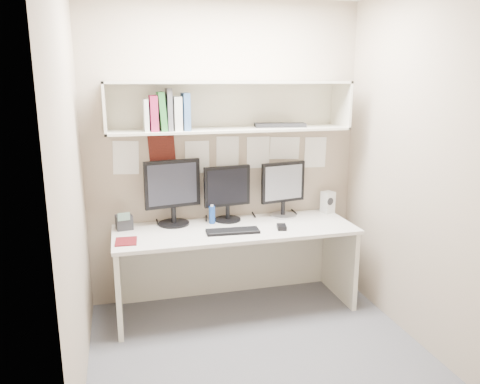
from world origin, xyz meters
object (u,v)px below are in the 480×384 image
object	(u,v)px
desk	(235,268)
desk_phone	(124,222)
monitor_right	(283,187)
maroon_notebook	(126,241)
speaker	(328,202)
monitor_left	(173,191)
monitor_center	(227,191)
keyboard	(233,231)

from	to	relation	value
desk	desk_phone	xyz separation A→B (m)	(-0.90, 0.18, 0.43)
desk	desk_phone	bearing A→B (deg)	168.49
monitor_right	maroon_notebook	bearing A→B (deg)	-175.77
monitor_right	desk_phone	bearing A→B (deg)	171.07
desk	monitor_right	world-z (taller)	monitor_right
speaker	desk	bearing A→B (deg)	176.10
monitor_left	monitor_right	xyz separation A→B (m)	(0.98, 0.00, -0.03)
speaker	maroon_notebook	bearing A→B (deg)	174.13
monitor_center	desk_phone	bearing A→B (deg)	175.17
monitor_right	maroon_notebook	world-z (taller)	monitor_right
desk	keyboard	bearing A→B (deg)	-112.26
monitor_center	maroon_notebook	bearing A→B (deg)	-164.69
monitor_left	desk_phone	world-z (taller)	monitor_left
monitor_center	desk_phone	xyz separation A→B (m)	(-0.88, -0.04, -0.20)
monitor_center	speaker	world-z (taller)	monitor_center
desk	maroon_notebook	size ratio (longest dim) A/B	10.20
monitor_center	monitor_right	size ratio (longest dim) A/B	0.98
desk	keyboard	xyz separation A→B (m)	(-0.05, -0.13, 0.37)
desk_phone	desk	bearing A→B (deg)	-21.36
desk	speaker	size ratio (longest dim) A/B	10.09
monitor_left	speaker	world-z (taller)	monitor_left
monitor_left	monitor_right	bearing A→B (deg)	-10.06
keyboard	desk_phone	world-z (taller)	desk_phone
keyboard	desk_phone	distance (m)	0.90
monitor_left	desk_phone	distance (m)	0.47
desk	desk_phone	world-z (taller)	desk_phone
maroon_notebook	desk	bearing A→B (deg)	12.68
monitor_center	maroon_notebook	xyz separation A→B (m)	(-0.88, -0.36, -0.26)
desk	speaker	world-z (taller)	speaker
monitor_left	speaker	xyz separation A→B (m)	(1.42, 0.00, -0.20)
keyboard	desk_phone	xyz separation A→B (m)	(-0.84, 0.31, 0.05)
speaker	desk_phone	bearing A→B (deg)	164.05
keyboard	desk	bearing A→B (deg)	71.48
desk	speaker	distance (m)	1.07
monitor_right	keyboard	distance (m)	0.70
monitor_center	speaker	xyz separation A→B (m)	(0.95, 0.00, -0.16)
desk	monitor_left	size ratio (longest dim) A/B	3.61
keyboard	speaker	world-z (taller)	speaker
monitor_right	desk_phone	xyz separation A→B (m)	(-1.39, -0.04, -0.20)
maroon_notebook	monitor_right	bearing A→B (deg)	18.15
keyboard	monitor_left	bearing A→B (deg)	145.28
keyboard	desk_phone	bearing A→B (deg)	163.70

